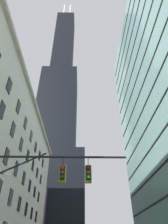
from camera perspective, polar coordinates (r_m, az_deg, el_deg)
dark_skyscraper at (r=99.20m, az=-8.13°, el=-5.44°), size 28.12×28.12×174.62m
traffic_signal_mast at (r=12.83m, az=-12.17°, el=-19.94°), size 8.90×0.63×7.04m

